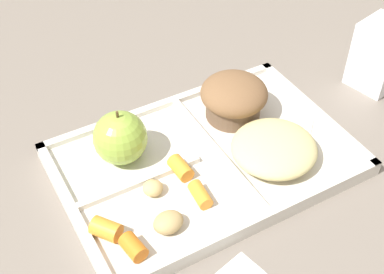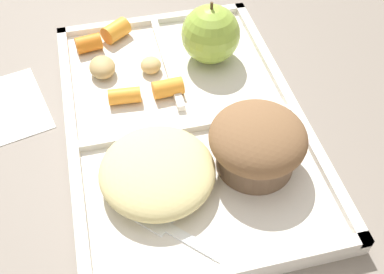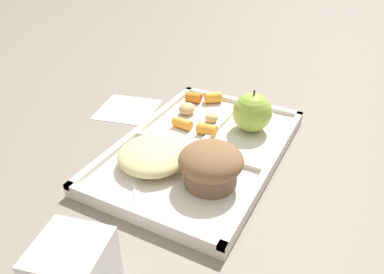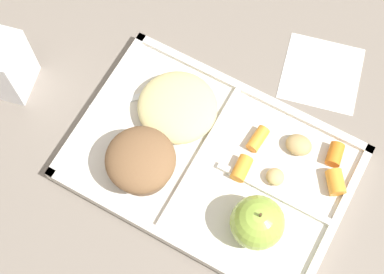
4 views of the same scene
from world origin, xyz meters
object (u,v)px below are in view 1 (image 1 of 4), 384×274
object	(u,v)px
milk_carton	(379,55)
bran_muffin	(234,98)
lunch_tray	(205,161)
green_apple	(120,138)
plastic_fork	(306,140)

from	to	relation	value
milk_carton	bran_muffin	bearing A→B (deg)	160.01
lunch_tray	milk_carton	xyz separation A→B (m)	(0.33, 0.03, 0.05)
green_apple	lunch_tray	bearing A→B (deg)	-30.08
bran_muffin	plastic_fork	bearing A→B (deg)	-57.86
green_apple	bran_muffin	distance (m)	0.18
green_apple	bran_muffin	xyz separation A→B (m)	(0.18, 0.00, -0.00)
green_apple	bran_muffin	size ratio (longest dim) A/B	0.83
green_apple	plastic_fork	size ratio (longest dim) A/B	0.74
plastic_fork	milk_carton	bearing A→B (deg)	19.42
green_apple	milk_carton	distance (m)	0.43
green_apple	plastic_fork	bearing A→B (deg)	-22.05
green_apple	bran_muffin	world-z (taller)	green_apple
lunch_tray	plastic_fork	world-z (taller)	lunch_tray
green_apple	milk_carton	xyz separation A→B (m)	(0.43, -0.03, 0.00)
plastic_fork	green_apple	bearing A→B (deg)	157.95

